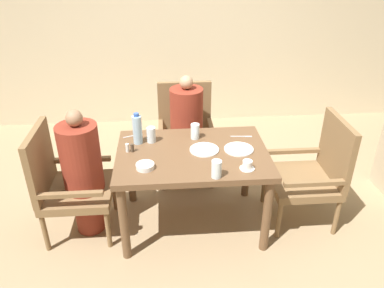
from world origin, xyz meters
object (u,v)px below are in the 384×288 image
(bowl_small, at_px, (145,166))
(water_bottle, at_px, (137,129))
(chair_far_side, at_px, (186,130))
(diner_in_far_chair, at_px, (187,129))
(glass_tall_mid, at_px, (217,169))
(plate_main_right, at_px, (239,149))
(glass_tall_far, at_px, (151,135))
(plate_main_left, at_px, (204,150))
(chair_left_side, at_px, (65,181))
(chair_right_side, at_px, (314,170))
(diner_in_left_chair, at_px, (83,172))
(teacup_with_saucer, at_px, (247,165))
(glass_tall_near, at_px, (195,131))

(bowl_small, xyz_separation_m, water_bottle, (-0.07, 0.41, 0.11))
(chair_far_side, xyz_separation_m, diner_in_far_chair, (-0.00, -0.16, 0.08))
(bowl_small, relative_size, glass_tall_mid, 1.04)
(plate_main_right, distance_m, water_bottle, 0.85)
(diner_in_far_chair, bearing_deg, glass_tall_far, -123.21)
(plate_main_left, bearing_deg, glass_tall_mid, -83.69)
(chair_left_side, xyz_separation_m, plate_main_right, (1.42, 0.01, 0.23))
(chair_left_side, distance_m, chair_right_side, 2.09)
(diner_in_left_chair, relative_size, teacup_with_saucer, 10.03)
(bowl_small, height_order, glass_tall_near, glass_tall_near)
(glass_tall_near, distance_m, glass_tall_far, 0.38)
(glass_tall_far, bearing_deg, glass_tall_mid, -50.64)
(bowl_small, bearing_deg, glass_tall_far, 84.47)
(glass_tall_far, bearing_deg, teacup_with_saucer, -34.40)
(chair_left_side, xyz_separation_m, glass_tall_mid, (1.19, -0.37, 0.29))
(chair_far_side, distance_m, plate_main_right, 0.97)
(plate_main_right, bearing_deg, glass_tall_near, 145.36)
(chair_left_side, relative_size, bowl_small, 6.96)
(glass_tall_mid, height_order, glass_tall_far, same)
(plate_main_left, distance_m, glass_tall_near, 0.23)
(chair_left_side, distance_m, teacup_with_saucer, 1.48)
(diner_in_left_chair, height_order, glass_tall_near, diner_in_left_chair)
(glass_tall_near, xyz_separation_m, glass_tall_mid, (0.10, -0.61, 0.00))
(plate_main_left, xyz_separation_m, glass_tall_near, (-0.06, 0.22, 0.06))
(glass_tall_near, height_order, glass_tall_mid, same)
(chair_far_side, distance_m, chair_right_side, 1.36)
(diner_in_far_chair, xyz_separation_m, chair_right_side, (1.04, -0.71, -0.08))
(chair_left_side, bearing_deg, teacup_with_saucer, -11.35)
(water_bottle, bearing_deg, teacup_with_saucer, -30.08)
(chair_right_side, relative_size, glass_tall_mid, 7.23)
(chair_left_side, relative_size, plate_main_right, 4.02)
(diner_in_far_chair, height_order, plate_main_left, diner_in_far_chair)
(plate_main_right, bearing_deg, plate_main_left, 177.07)
(diner_in_far_chair, relative_size, plate_main_left, 4.74)
(glass_tall_mid, bearing_deg, plate_main_left, 96.31)
(chair_far_side, bearing_deg, diner_in_far_chair, -90.00)
(teacup_with_saucer, bearing_deg, glass_tall_mid, -160.50)
(chair_far_side, distance_m, plate_main_left, 0.88)
(chair_left_side, height_order, teacup_with_saucer, chair_left_side)
(chair_left_side, distance_m, diner_in_left_chair, 0.17)
(chair_far_side, bearing_deg, glass_tall_mid, -83.45)
(diner_in_far_chair, xyz_separation_m, plate_main_right, (0.38, -0.70, 0.15))
(chair_far_side, distance_m, water_bottle, 0.88)
(chair_far_side, xyz_separation_m, teacup_with_saucer, (0.39, -1.15, 0.26))
(glass_tall_mid, bearing_deg, plate_main_right, 57.94)
(glass_tall_near, bearing_deg, water_bottle, -174.55)
(chair_far_side, distance_m, glass_tall_far, 0.80)
(chair_right_side, xyz_separation_m, glass_tall_near, (-1.00, 0.24, 0.29))
(glass_tall_near, bearing_deg, plate_main_left, -75.50)
(plate_main_left, distance_m, teacup_with_saucer, 0.42)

